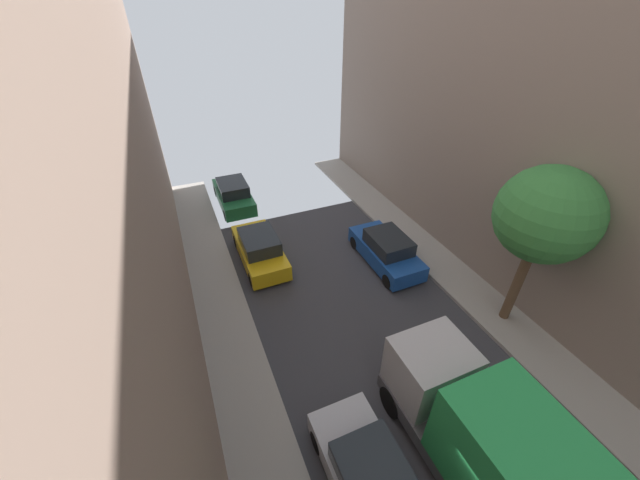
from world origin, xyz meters
TOP-DOWN VIEW (x-y plane):
  - sidewalk_right at (5.00, 0.00)m, footprint 2.00×44.00m
  - parked_car_left_3 at (-2.70, 12.45)m, footprint 1.78×4.20m
  - parked_car_left_4 at (-2.70, 18.28)m, footprint 1.78×4.20m
  - parked_car_right_2 at (2.70, 10.07)m, footprint 1.78×4.20m
  - delivery_truck at (0.00, 0.90)m, footprint 2.26×6.60m
  - street_tree_1 at (5.14, 5.18)m, footprint 3.21×3.21m

SIDE VIEW (x-z plane):
  - sidewalk_right at x=5.00m, z-range 0.00..0.15m
  - parked_car_left_3 at x=-2.70m, z-range -0.06..1.50m
  - parked_car_left_4 at x=-2.70m, z-range -0.06..1.50m
  - parked_car_right_2 at x=2.70m, z-range -0.06..1.50m
  - delivery_truck at x=0.00m, z-range 0.10..3.48m
  - street_tree_1 at x=5.14m, z-range 1.64..7.90m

